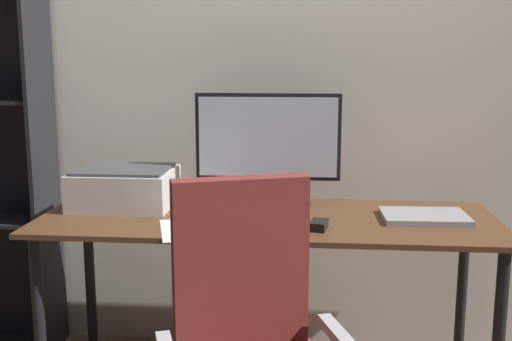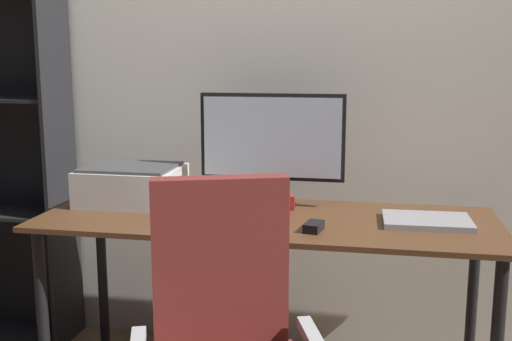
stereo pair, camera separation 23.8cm
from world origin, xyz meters
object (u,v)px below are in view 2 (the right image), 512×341
(desk, at_px, (267,237))
(printer, at_px, (132,184))
(monitor, at_px, (272,142))
(bookshelf, at_px, (4,157))
(laptop, at_px, (427,221))
(keyboard, at_px, (246,226))
(coffee_mug, at_px, (281,204))
(mouse, at_px, (314,227))

(desk, relative_size, printer, 4.41)
(monitor, xyz_separation_m, bookshelf, (-1.31, 0.14, -0.12))
(desk, xyz_separation_m, laptop, (0.60, 0.01, 0.09))
(keyboard, height_order, coffee_mug, coffee_mug)
(desk, height_order, keyboard, keyboard)
(laptop, bearing_deg, desk, 179.58)
(desk, distance_m, monitor, 0.39)
(bookshelf, bearing_deg, laptop, -9.12)
(desk, height_order, laptop, laptop)
(coffee_mug, height_order, laptop, coffee_mug)
(desk, bearing_deg, printer, 168.32)
(keyboard, height_order, printer, printer)
(keyboard, distance_m, printer, 0.64)
(desk, height_order, coffee_mug, coffee_mug)
(keyboard, distance_m, bookshelf, 1.38)
(mouse, distance_m, laptop, 0.44)
(mouse, distance_m, printer, 0.85)
(monitor, xyz_separation_m, printer, (-0.59, -0.06, -0.19))
(mouse, bearing_deg, coffee_mug, 139.79)
(laptop, bearing_deg, coffee_mug, 178.25)
(printer, bearing_deg, keyboard, -28.70)
(monitor, bearing_deg, keyboard, -95.46)
(desk, distance_m, laptop, 0.61)
(keyboard, bearing_deg, printer, 152.76)
(keyboard, relative_size, printer, 0.72)
(mouse, xyz_separation_m, bookshelf, (-1.52, 0.49, 0.13))
(keyboard, relative_size, laptop, 0.91)
(laptop, bearing_deg, keyboard, -165.09)
(monitor, height_order, laptop, monitor)
(keyboard, bearing_deg, coffee_mug, 64.45)
(coffee_mug, bearing_deg, bookshelf, 167.32)
(desk, relative_size, bookshelf, 0.99)
(monitor, bearing_deg, printer, -174.40)
(printer, height_order, bookshelf, bookshelf)
(mouse, relative_size, coffee_mug, 0.96)
(laptop, distance_m, bookshelf, 1.96)
(laptop, xyz_separation_m, printer, (-1.20, 0.11, 0.07))
(laptop, bearing_deg, mouse, -158.06)
(desk, bearing_deg, keyboard, -104.08)
(bookshelf, bearing_deg, coffee_mug, -12.68)
(bookshelf, bearing_deg, desk, -13.75)
(mouse, height_order, printer, printer)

